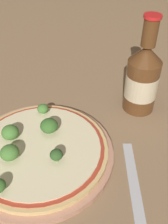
# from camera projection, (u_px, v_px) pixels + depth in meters

# --- Properties ---
(ground_plane) EXTENTS (3.00, 3.00, 0.00)m
(ground_plane) POSITION_uv_depth(u_px,v_px,m) (45.00, 157.00, 0.50)
(ground_plane) COLOR #846647
(plate) EXTENTS (0.29, 0.29, 0.01)m
(plate) POSITION_uv_depth(u_px,v_px,m) (38.00, 154.00, 0.50)
(plate) COLOR tan
(plate) RESTS_ON ground_plane
(pizza) EXTENTS (0.26, 0.26, 0.01)m
(pizza) POSITION_uv_depth(u_px,v_px,m) (39.00, 150.00, 0.49)
(pizza) COLOR tan
(pizza) RESTS_ON plate
(broccoli_floret_1) EXTENTS (0.03, 0.03, 0.03)m
(broccoli_floret_1) POSITION_uv_depth(u_px,v_px,m) (49.00, 126.00, 0.51)
(broccoli_floret_1) COLOR #7A9E5B
(broccoli_floret_1) RESTS_ON pizza
(broccoli_floret_2) EXTENTS (0.02, 0.02, 0.02)m
(broccoli_floret_2) POSITION_uv_depth(u_px,v_px,m) (43.00, 109.00, 0.55)
(broccoli_floret_2) COLOR #7A9E5B
(broccoli_floret_2) RESTS_ON pizza
(broccoli_floret_4) EXTENTS (0.03, 0.03, 0.03)m
(broccoli_floret_4) POSITION_uv_depth(u_px,v_px,m) (10.00, 153.00, 0.45)
(broccoli_floret_4) COLOR #7A9E5B
(broccoli_floret_4) RESTS_ON pizza
(broccoli_floret_5) EXTENTS (0.02, 0.02, 0.03)m
(broccoli_floret_5) POSITION_uv_depth(u_px,v_px,m) (56.00, 155.00, 0.45)
(broccoli_floret_5) COLOR #7A9E5B
(broccoli_floret_5) RESTS_ON pizza
(broccoli_floret_6) EXTENTS (0.03, 0.03, 0.03)m
(broccoli_floret_6) POSITION_uv_depth(u_px,v_px,m) (9.00, 134.00, 0.49)
(broccoli_floret_6) COLOR #7A9E5B
(broccoli_floret_6) RESTS_ON pizza
(beer_bottle) EXTENTS (0.07, 0.07, 0.22)m
(beer_bottle) POSITION_uv_depth(u_px,v_px,m) (142.00, 78.00, 0.57)
(beer_bottle) COLOR #563319
(beer_bottle) RESTS_ON ground_plane
(fork) EXTENTS (0.08, 0.17, 0.00)m
(fork) POSITION_uv_depth(u_px,v_px,m) (133.00, 180.00, 0.46)
(fork) COLOR #B2B2B7
(fork) RESTS_ON ground_plane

